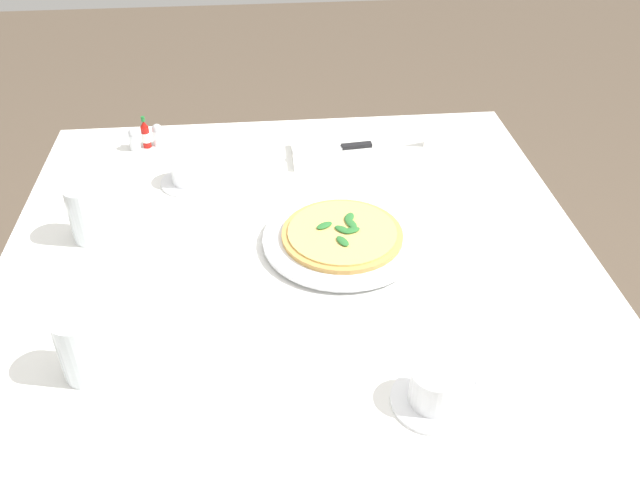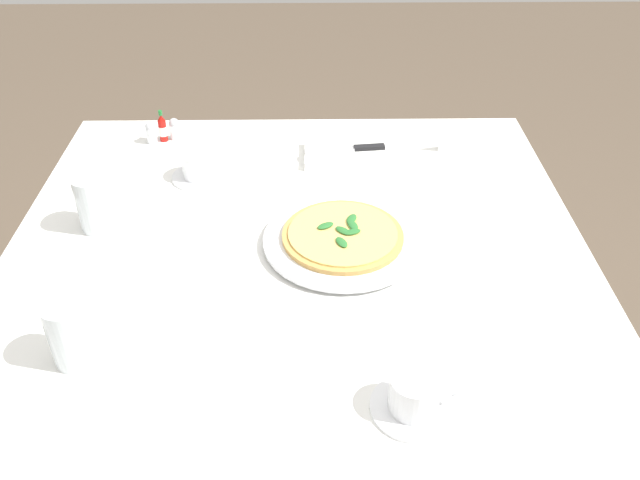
% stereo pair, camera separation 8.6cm
% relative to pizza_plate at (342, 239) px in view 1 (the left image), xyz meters
% --- Properties ---
extents(ground_plane, '(8.00, 8.00, 0.00)m').
position_rel_pizza_plate_xyz_m(ground_plane, '(0.09, 0.02, -0.73)').
color(ground_plane, brown).
extents(dining_table, '(1.17, 1.17, 0.72)m').
position_rel_pizza_plate_xyz_m(dining_table, '(0.09, 0.02, -0.13)').
color(dining_table, white).
rests_on(dining_table, ground_plane).
extents(pizza_plate, '(0.32, 0.32, 0.02)m').
position_rel_pizza_plate_xyz_m(pizza_plate, '(0.00, 0.00, 0.00)').
color(pizza_plate, white).
rests_on(pizza_plate, dining_table).
extents(pizza, '(0.24, 0.24, 0.02)m').
position_rel_pizza_plate_xyz_m(pizza, '(-0.00, -0.00, 0.01)').
color(pizza, tan).
rests_on(pizza, pizza_plate).
extents(coffee_cup_left_edge, '(0.13, 0.13, 0.07)m').
position_rel_pizza_plate_xyz_m(coffee_cup_left_edge, '(-0.09, 0.41, 0.02)').
color(coffee_cup_left_edge, white).
rests_on(coffee_cup_left_edge, dining_table).
extents(coffee_cup_back_corner, '(0.13, 0.13, 0.07)m').
position_rel_pizza_plate_xyz_m(coffee_cup_back_corner, '(0.32, -0.27, 0.02)').
color(coffee_cup_back_corner, white).
rests_on(coffee_cup_back_corner, dining_table).
extents(water_glass_near_right, '(0.08, 0.08, 0.12)m').
position_rel_pizza_plate_xyz_m(water_glass_near_right, '(0.50, -0.07, 0.04)').
color(water_glass_near_right, white).
rests_on(water_glass_near_right, dining_table).
extents(water_glass_far_right, '(0.07, 0.07, 0.12)m').
position_rel_pizza_plate_xyz_m(water_glass_far_right, '(0.44, 0.30, 0.04)').
color(water_glass_far_right, white).
rests_on(water_glass_far_right, dining_table).
extents(napkin_folded, '(0.22, 0.13, 0.02)m').
position_rel_pizza_plate_xyz_m(napkin_folded, '(-0.03, -0.35, -0.00)').
color(napkin_folded, white).
rests_on(napkin_folded, dining_table).
extents(dinner_knife, '(0.20, 0.04, 0.01)m').
position_rel_pizza_plate_xyz_m(dinner_knife, '(-0.03, -0.35, 0.01)').
color(dinner_knife, silver).
rests_on(dinner_knife, napkin_folded).
extents(hot_sauce_bottle, '(0.02, 0.02, 0.08)m').
position_rel_pizza_plate_xyz_m(hot_sauce_bottle, '(0.44, -0.45, 0.02)').
color(hot_sauce_bottle, '#B7140F').
rests_on(hot_sauce_bottle, dining_table).
extents(salt_shaker, '(0.03, 0.03, 0.06)m').
position_rel_pizza_plate_xyz_m(salt_shaker, '(0.46, -0.44, 0.01)').
color(salt_shaker, white).
rests_on(salt_shaker, dining_table).
extents(pepper_shaker, '(0.03, 0.03, 0.06)m').
position_rel_pizza_plate_xyz_m(pepper_shaker, '(0.41, -0.46, 0.01)').
color(pepper_shaker, white).
rests_on(pepper_shaker, dining_table).
extents(menu_card, '(0.09, 0.02, 0.06)m').
position_rel_pizza_plate_xyz_m(menu_card, '(-0.30, -0.39, 0.02)').
color(menu_card, white).
rests_on(menu_card, dining_table).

